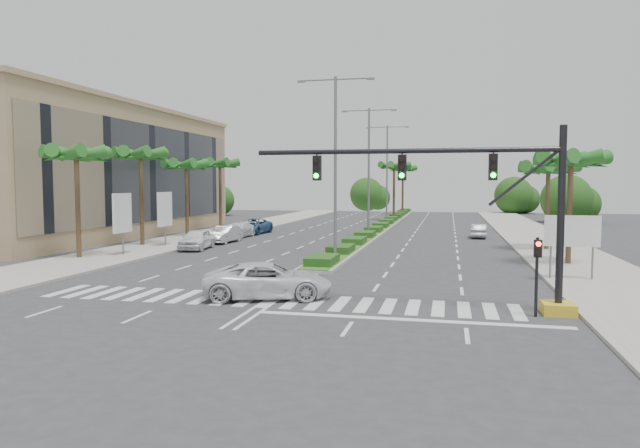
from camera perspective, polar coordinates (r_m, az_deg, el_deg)
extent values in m
plane|color=#333335|center=(24.68, -4.88, -7.65)|extent=(160.00, 160.00, 0.00)
cube|color=gray|center=(44.01, 22.98, -2.70)|extent=(6.00, 120.00, 0.15)
cube|color=gray|center=(48.82, -14.82, -1.88)|extent=(6.00, 120.00, 0.15)
cube|color=gray|center=(68.59, 6.59, -0.08)|extent=(2.20, 75.00, 0.20)
cube|color=#2E591E|center=(68.58, 6.59, 0.02)|extent=(1.80, 75.00, 0.04)
cube|color=tan|center=(59.30, -21.53, 4.73)|extent=(12.00, 36.00, 12.00)
cube|color=gold|center=(23.87, 22.72, -7.80)|extent=(1.20, 1.20, 0.45)
cylinder|color=black|center=(23.43, 22.95, 0.55)|extent=(0.28, 0.28, 7.00)
cylinder|color=black|center=(23.13, 8.22, 7.23)|extent=(12.00, 0.20, 0.20)
cylinder|color=black|center=(23.19, 19.63, 4.31)|extent=(2.53, 0.12, 2.15)
cube|color=black|center=(23.09, 16.94, 5.49)|extent=(0.32, 0.24, 1.00)
cylinder|color=#19E533|center=(22.94, 16.94, 4.70)|extent=(0.20, 0.06, 0.20)
cube|color=black|center=(23.11, 8.21, 5.62)|extent=(0.32, 0.24, 1.00)
cylinder|color=#19E533|center=(22.96, 8.17, 4.83)|extent=(0.20, 0.06, 0.20)
cube|color=black|center=(23.64, -0.32, 5.63)|extent=(0.32, 0.24, 1.00)
cylinder|color=#19E533|center=(23.50, -0.40, 4.85)|extent=(0.20, 0.06, 0.20)
cylinder|color=black|center=(22.92, 20.84, -5.00)|extent=(0.12, 0.12, 3.00)
cube|color=black|center=(22.63, 20.96, -2.30)|extent=(0.28, 0.22, 0.65)
cylinder|color=red|center=(22.49, 21.02, -1.88)|extent=(0.18, 0.05, 0.18)
cylinder|color=slate|center=(31.65, 22.07, -2.78)|extent=(0.10, 0.10, 2.80)
cylinder|color=slate|center=(32.04, 25.60, -2.80)|extent=(0.10, 0.10, 2.80)
cube|color=#0C6638|center=(31.71, 23.91, -0.64)|extent=(2.60, 0.08, 1.50)
cube|color=white|center=(31.67, 23.93, -0.65)|extent=(2.70, 0.02, 1.60)
cylinder|color=slate|center=(41.44, -19.12, -1.16)|extent=(0.12, 0.12, 2.80)
cube|color=white|center=(41.33, -19.17, 1.05)|extent=(0.18, 2.10, 2.70)
cube|color=#D8594C|center=(41.33, -19.17, 1.05)|extent=(0.12, 2.00, 2.60)
cylinder|color=slate|center=(46.62, -15.23, -0.53)|extent=(0.12, 0.12, 2.80)
cube|color=white|center=(46.52, -15.26, 1.44)|extent=(0.18, 2.10, 2.70)
cube|color=#D8594C|center=(46.52, -15.26, 1.44)|extent=(0.12, 2.00, 2.60)
cylinder|color=brown|center=(40.76, -23.06, 1.61)|extent=(0.32, 0.32, 7.00)
sphere|color=brown|center=(40.78, -23.20, 6.39)|extent=(0.70, 0.70, 0.70)
cone|color=#205E1D|center=(40.14, -21.91, 6.33)|extent=(0.90, 3.62, 1.50)
cone|color=#205E1D|center=(41.09, -21.71, 6.27)|extent=(3.39, 2.96, 1.50)
cone|color=#205E1D|center=(41.79, -22.60, 6.21)|extent=(3.73, 1.68, 1.50)
cone|color=#205E1D|center=(41.75, -23.91, 6.17)|extent=(2.38, 3.65, 1.50)
cone|color=#205E1D|center=(40.98, -24.71, 6.19)|extent=(2.38, 3.65, 1.50)
cone|color=#205E1D|center=(40.06, -24.38, 6.26)|extent=(3.73, 1.68, 1.50)
cone|color=#205E1D|center=(39.68, -23.12, 6.32)|extent=(3.39, 2.96, 1.50)
cylinder|color=brown|center=(47.47, -17.41, 2.29)|extent=(0.32, 0.32, 7.40)
sphere|color=brown|center=(47.51, -17.50, 6.63)|extent=(0.70, 0.70, 0.70)
cone|color=#205E1D|center=(46.96, -16.33, 6.57)|extent=(0.90, 3.62, 1.50)
cone|color=#205E1D|center=(47.91, -16.27, 6.52)|extent=(3.39, 2.96, 1.50)
cone|color=#205E1D|center=(48.55, -17.11, 6.46)|extent=(3.73, 1.68, 1.50)
cone|color=#205E1D|center=(48.42, -18.23, 6.45)|extent=(2.38, 3.65, 1.50)
cone|color=#205E1D|center=(47.60, -18.83, 6.48)|extent=(2.38, 3.65, 1.50)
cone|color=#205E1D|center=(46.71, -18.43, 6.54)|extent=(3.73, 1.68, 1.50)
cone|color=#205E1D|center=(46.42, -17.30, 6.58)|extent=(3.39, 2.96, 1.50)
cylinder|color=brown|center=(54.54, -13.18, 2.26)|extent=(0.32, 0.32, 6.80)
sphere|color=brown|center=(54.54, -13.23, 5.72)|extent=(0.70, 0.70, 0.70)
cone|color=#205E1D|center=(54.07, -12.18, 5.65)|extent=(0.90, 3.62, 1.50)
cone|color=#205E1D|center=(55.02, -12.19, 5.62)|extent=(3.39, 2.96, 1.50)
cone|color=#205E1D|center=(55.61, -12.97, 5.59)|extent=(3.73, 1.68, 1.50)
cone|color=#205E1D|center=(55.41, -13.94, 5.58)|extent=(2.38, 3.65, 1.50)
cone|color=#205E1D|center=(54.56, -14.39, 5.60)|extent=(2.38, 3.65, 1.50)
cone|color=#205E1D|center=(53.69, -13.97, 5.63)|extent=(3.73, 1.68, 1.50)
cone|color=#205E1D|center=(53.47, -12.97, 5.66)|extent=(3.39, 2.96, 1.50)
cylinder|color=brown|center=(61.83, -9.94, 2.68)|extent=(0.32, 0.32, 7.20)
sphere|color=brown|center=(61.85, -9.98, 5.93)|extent=(0.70, 0.70, 0.70)
cone|color=#205E1D|center=(61.43, -9.02, 5.86)|extent=(0.90, 3.62, 1.50)
cone|color=#205E1D|center=(62.38, -9.08, 5.83)|extent=(3.39, 2.96, 1.50)
cone|color=#205E1D|center=(62.93, -9.80, 5.81)|extent=(3.73, 1.68, 1.50)
cone|color=#205E1D|center=(62.67, -10.64, 5.80)|extent=(2.38, 3.65, 1.50)
cone|color=#205E1D|center=(61.79, -11.00, 5.82)|extent=(2.38, 3.65, 1.50)
cone|color=#205E1D|center=(60.95, -10.58, 5.85)|extent=(3.73, 1.68, 1.50)
cone|color=#205E1D|center=(60.79, -9.69, 5.87)|extent=(3.39, 2.96, 1.50)
cylinder|color=brown|center=(37.75, 23.68, 1.05)|extent=(0.32, 0.32, 6.50)
sphere|color=brown|center=(37.73, 23.81, 5.83)|extent=(0.70, 0.70, 0.70)
cone|color=#205E1D|center=(37.95, 25.45, 5.62)|extent=(0.90, 3.62, 1.50)
cone|color=#205E1D|center=(38.70, 24.57, 5.61)|extent=(3.39, 2.96, 1.50)
cone|color=#205E1D|center=(38.74, 23.15, 5.65)|extent=(3.73, 1.68, 1.50)
cone|color=#205E1D|center=(38.02, 22.20, 5.71)|extent=(2.38, 3.65, 1.50)
cone|color=#205E1D|center=(37.08, 22.44, 5.75)|extent=(2.38, 3.65, 1.50)
cone|color=#205E1D|center=(36.63, 23.75, 5.74)|extent=(3.73, 1.68, 1.50)
cone|color=#205E1D|center=(37.02, 25.11, 5.68)|extent=(3.39, 2.96, 1.50)
cylinder|color=brown|center=(45.62, 21.78, 1.37)|extent=(0.32, 0.32, 6.20)
sphere|color=brown|center=(45.60, 21.88, 5.14)|extent=(0.70, 0.70, 0.70)
cone|color=#205E1D|center=(45.78, 23.24, 4.97)|extent=(0.90, 3.62, 1.50)
cone|color=#205E1D|center=(46.56, 22.54, 4.97)|extent=(3.39, 2.96, 1.50)
cone|color=#205E1D|center=(46.62, 21.37, 5.00)|extent=(3.73, 1.68, 1.50)
cone|color=#205E1D|center=(45.92, 20.56, 5.04)|extent=(2.38, 3.65, 1.50)
cone|color=#205E1D|center=(44.98, 20.72, 5.06)|extent=(2.38, 3.65, 1.50)
cone|color=#205E1D|center=(44.50, 21.78, 5.05)|extent=(3.73, 1.68, 1.50)
cone|color=#205E1D|center=(44.86, 22.92, 5.00)|extent=(3.39, 2.96, 1.50)
cylinder|color=brown|center=(78.38, 7.40, 3.09)|extent=(0.32, 0.32, 7.50)
sphere|color=brown|center=(78.40, 7.42, 5.76)|extent=(0.70, 0.70, 0.70)
cone|color=#205E1D|center=(78.31, 8.23, 5.68)|extent=(0.90, 3.62, 1.50)
cone|color=#205E1D|center=(79.20, 7.98, 5.67)|extent=(3.39, 2.96, 1.50)
cone|color=#205E1D|center=(79.49, 7.32, 5.67)|extent=(3.73, 1.68, 1.50)
cone|color=#205E1D|center=(78.97, 6.74, 5.68)|extent=(2.38, 3.65, 1.50)
cone|color=#205E1D|center=(78.03, 6.66, 5.70)|extent=(2.38, 3.65, 1.50)
cone|color=#205E1D|center=(77.36, 7.17, 5.71)|extent=(3.73, 1.68, 1.50)
cone|color=#205E1D|center=(77.48, 7.87, 5.71)|extent=(3.39, 2.96, 1.50)
cylinder|color=brown|center=(93.32, 8.27, 3.23)|extent=(0.32, 0.32, 7.50)
sphere|color=brown|center=(93.34, 8.29, 5.47)|extent=(0.70, 0.70, 0.70)
cone|color=#205E1D|center=(93.26, 8.97, 5.41)|extent=(0.90, 3.62, 1.50)
cone|color=#205E1D|center=(94.15, 8.75, 5.39)|extent=(3.39, 2.96, 1.50)
cone|color=#205E1D|center=(94.43, 8.19, 5.40)|extent=(3.73, 1.68, 1.50)
cone|color=#205E1D|center=(93.90, 7.71, 5.41)|extent=(2.38, 3.65, 1.50)
cone|color=#205E1D|center=(92.95, 7.65, 5.42)|extent=(2.38, 3.65, 1.50)
cone|color=#205E1D|center=(92.29, 8.08, 5.43)|extent=(3.73, 1.68, 1.50)
cone|color=#205E1D|center=(92.43, 8.67, 5.42)|extent=(3.39, 2.96, 1.50)
cylinder|color=slate|center=(37.76, 1.55, 5.56)|extent=(0.20, 0.20, 12.00)
cylinder|color=slate|center=(38.60, -0.24, 14.19)|extent=(2.40, 0.10, 0.10)
cylinder|color=slate|center=(38.14, 3.39, 14.31)|extent=(2.40, 0.10, 0.10)
cube|color=slate|center=(38.85, -1.87, 14.05)|extent=(0.50, 0.25, 0.12)
cube|color=slate|center=(37.97, 5.08, 14.27)|extent=(0.50, 0.25, 0.12)
cylinder|color=slate|center=(53.54, 4.90, 5.10)|extent=(0.20, 0.20, 12.00)
cylinder|color=slate|center=(54.14, 3.65, 11.25)|extent=(2.40, 0.10, 0.10)
cylinder|color=slate|center=(53.81, 6.22, 11.28)|extent=(2.40, 0.10, 0.10)
cube|color=slate|center=(54.31, 2.48, 11.18)|extent=(0.50, 0.25, 0.12)
cube|color=slate|center=(53.69, 7.41, 11.23)|extent=(0.50, 0.25, 0.12)
cylinder|color=slate|center=(69.42, 6.72, 4.84)|extent=(0.20, 0.20, 12.00)
cylinder|color=slate|center=(69.88, 5.76, 9.61)|extent=(2.40, 0.10, 0.10)
cylinder|color=slate|center=(69.63, 7.75, 9.61)|extent=(2.40, 0.10, 0.10)
cube|color=slate|center=(70.02, 4.86, 9.56)|extent=(0.50, 0.25, 0.12)
cube|color=slate|center=(69.54, 8.67, 9.57)|extent=(0.50, 0.25, 0.12)
imported|color=white|center=(44.40, -12.21, -1.50)|extent=(2.36, 4.77, 1.56)
imported|color=silver|center=(49.03, -9.52, -1.02)|extent=(1.79, 4.46, 1.44)
imported|color=#2C5286|center=(57.46, -6.73, -0.22)|extent=(2.81, 5.59, 1.52)
imported|color=silver|center=(53.79, -8.13, -0.59)|extent=(2.19, 4.86, 1.38)
imported|color=silver|center=(25.14, -5.23, -5.63)|extent=(6.14, 4.15, 1.56)
imported|color=#A5A6AA|center=(54.79, 15.58, -0.67)|extent=(1.55, 3.93, 1.27)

